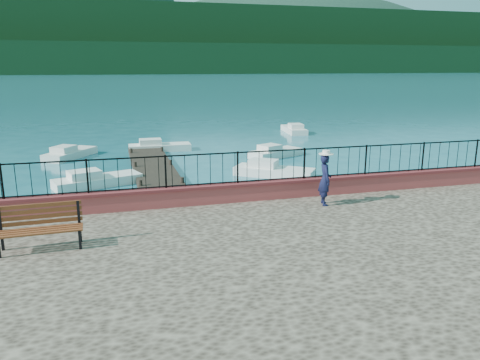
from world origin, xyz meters
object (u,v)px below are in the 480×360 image
boat_1 (274,168)px  boat_4 (160,145)px  boat_0 (97,177)px  boat_2 (276,150)px  park_bench (41,236)px  boat_3 (70,151)px  person (325,180)px  boat_5 (294,128)px

boat_1 → boat_4: size_ratio=1.00×
boat_0 → boat_2: (10.10, 4.36, 0.00)m
boat_0 → boat_1: size_ratio=0.98×
boat_2 → boat_4: bearing=124.3°
park_bench → boat_4: (4.64, 18.78, -1.11)m
boat_2 → boat_3: bearing=141.0°
boat_1 → boat_0: bearing=-146.2°
person → boat_0: bearing=48.0°
park_bench → boat_4: size_ratio=0.48×
boat_4 → park_bench: bearing=-102.7°
boat_0 → park_bench: bearing=-114.0°
boat_3 → person: bearing=-119.8°
boat_0 → boat_4: (3.66, 8.22, 0.00)m
person → boat_1: person is taller
person → boat_1: 8.98m
boat_5 → boat_1: bearing=161.7°
boat_4 → boat_3: bearing=-169.6°
boat_4 → boat_5: 12.58m
park_bench → boat_0: size_ratio=0.49×
person → boat_3: 18.54m
boat_4 → boat_5: (11.35, 5.44, 0.00)m
boat_3 → boat_5: size_ratio=0.95×
boat_2 → boat_3: (-11.78, 3.00, 0.00)m
boat_2 → boat_3: 12.15m
person → boat_5: 24.20m
boat_2 → boat_0: bearing=178.7°
person → boat_1: size_ratio=0.40×
park_bench → boat_5: (15.99, 24.22, -1.11)m
person → boat_3: (-8.49, 16.41, -1.58)m
boat_3 → boat_5: (16.69, 6.31, 0.00)m
person → boat_4: (-3.15, 17.28, -1.58)m
boat_1 → boat_4: bearing=154.7°
park_bench → boat_0: park_bench is taller
boat_3 → boat_4: bearing=-47.9°
park_bench → person: person is taller
person → boat_2: person is taller
park_bench → boat_2: size_ratio=0.56×
boat_1 → boat_2: (1.76, 4.70, 0.00)m
boat_0 → boat_2: bearing=4.7°
boat_1 → boat_2: 5.02m
park_bench → boat_4: bearing=74.2°
person → boat_1: (1.52, 8.71, -1.58)m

